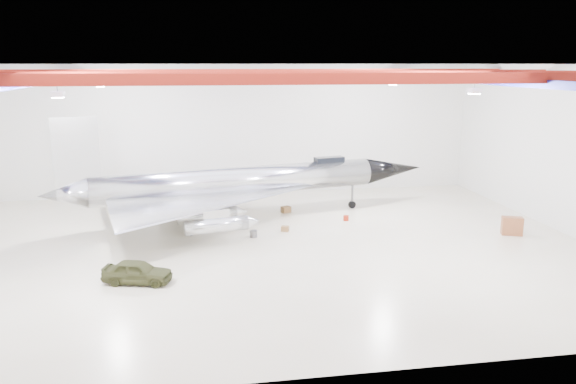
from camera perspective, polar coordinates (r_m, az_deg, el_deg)
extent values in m
plane|color=beige|center=(34.82, -2.37, -5.57)|extent=(40.00, 40.00, 0.00)
plane|color=silver|center=(48.26, -4.64, 6.29)|extent=(40.00, 0.00, 40.00)
plane|color=silver|center=(40.98, 26.58, 3.79)|extent=(0.00, 30.00, 30.00)
plane|color=#0A0F38|center=(33.02, -2.55, 12.85)|extent=(40.00, 40.00, 0.00)
cube|color=maroon|center=(24.12, 0.08, 11.41)|extent=(39.50, 0.25, 0.50)
cube|color=maroon|center=(30.05, -1.84, 11.70)|extent=(39.50, 0.25, 0.50)
cube|color=maroon|center=(36.01, -3.13, 11.89)|extent=(39.50, 0.25, 0.50)
cube|color=maroon|center=(41.97, -4.05, 12.02)|extent=(39.50, 0.25, 0.50)
cube|color=#0D0F4F|center=(33.77, -23.55, 10.28)|extent=(0.25, 29.50, 0.40)
cube|color=#0D0F4F|center=(36.47, 16.89, 10.91)|extent=(0.25, 29.50, 0.40)
cube|color=silver|center=(27.49, -22.36, 9.19)|extent=(0.55, 0.55, 0.25)
cube|color=silver|center=(30.23, 18.41, 9.74)|extent=(0.55, 0.55, 0.25)
cube|color=silver|center=(39.27, -18.53, 10.32)|extent=(0.55, 0.55, 0.25)
cube|color=silver|center=(41.24, 10.61, 10.85)|extent=(0.55, 0.55, 0.25)
cylinder|color=silver|center=(40.14, -5.04, 1.10)|extent=(20.32, 6.16, 2.03)
cone|color=black|center=(45.27, 10.60, 2.28)|extent=(5.39, 3.03, 2.03)
cone|color=silver|center=(38.65, -21.93, -0.26)|extent=(3.40, 2.62, 2.03)
cube|color=silver|center=(38.17, -20.73, 3.73)|extent=(2.81, 0.70, 4.58)
cube|color=black|center=(42.43, 4.21, 3.23)|extent=(2.36, 1.25, 0.51)
cylinder|color=silver|center=(34.47, -7.26, -3.38)|extent=(3.97, 1.69, 0.92)
cylinder|color=silver|center=(36.85, -8.23, -2.33)|extent=(3.97, 1.69, 0.92)
cylinder|color=silver|center=(42.65, -10.10, -0.31)|extent=(3.97, 1.69, 0.92)
cylinder|color=silver|center=(45.09, -10.73, 0.38)|extent=(3.97, 1.69, 0.92)
cylinder|color=#59595B|center=(43.92, 6.54, -0.49)|extent=(0.18, 0.18, 1.83)
cylinder|color=black|center=(44.07, 6.52, -1.28)|extent=(0.60, 0.34, 0.57)
cylinder|color=#59595B|center=(37.27, -9.90, -3.03)|extent=(0.18, 0.18, 1.83)
cylinder|color=black|center=(37.45, -9.87, -3.96)|extent=(0.60, 0.34, 0.57)
cylinder|color=#59595B|center=(42.11, -11.29, -1.24)|extent=(0.18, 0.18, 1.83)
cylinder|color=black|center=(42.26, -11.25, -2.07)|extent=(0.60, 0.34, 0.57)
imported|color=#373A1D|center=(30.08, -15.07, -7.83)|extent=(3.79, 2.29, 1.21)
cube|color=brown|center=(39.82, 21.80, -3.22)|extent=(1.46, 1.06, 1.20)
cube|color=#9D220F|center=(41.86, -9.06, -2.33)|extent=(0.40, 0.32, 0.27)
cylinder|color=#59595B|center=(36.66, -3.53, -4.26)|extent=(0.60, 0.60, 0.43)
cube|color=olive|center=(42.56, -0.22, -1.79)|extent=(0.81, 0.74, 0.46)
cube|color=#59595B|center=(41.47, -15.58, -2.80)|extent=(0.44, 0.38, 0.28)
cylinder|color=#9D220F|center=(40.62, 5.91, -2.65)|extent=(0.44, 0.44, 0.36)
cube|color=olive|center=(37.86, -0.31, -3.75)|extent=(0.61, 0.55, 0.35)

